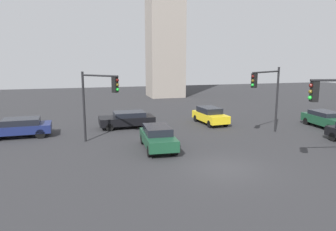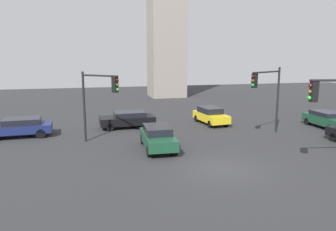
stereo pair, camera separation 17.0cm
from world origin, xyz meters
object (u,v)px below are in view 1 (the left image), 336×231
car_3 (19,127)px  car_4 (127,119)px  car_1 (326,119)px  traffic_light_2 (99,93)px  traffic_light_1 (266,88)px  car_5 (210,115)px  car_0 (158,137)px

car_3 → car_4: 8.28m
car_4 → car_1: bearing=163.6°
traffic_light_2 → car_4: (2.45, 4.70, -2.76)m
traffic_light_1 → car_5: size_ratio=1.22×
car_3 → car_5: size_ratio=1.12×
traffic_light_2 → car_0: 4.92m
traffic_light_1 → car_4: traffic_light_1 is taller
car_5 → traffic_light_1: bearing=19.8°
car_0 → car_1: (15.17, 2.59, -0.05)m
traffic_light_1 → traffic_light_2: traffic_light_1 is taller
car_0 → car_5: bearing=138.6°
car_4 → car_3: bearing=6.6°
traffic_light_1 → car_1: bearing=159.8°
car_0 → car_1: car_0 is taller
car_0 → traffic_light_1: bearing=102.4°
car_1 → car_3: car_3 is taller
car_3 → car_4: car_3 is taller
car_5 → car_0: bearing=-49.1°
car_3 → car_5: car_5 is taller
car_1 → car_4: 16.77m
car_3 → car_1: bearing=170.2°
car_0 → traffic_light_2: bearing=-119.6°
traffic_light_2 → car_3: (-5.75, 3.53, -2.73)m
car_3 → car_4: (8.20, 1.17, -0.03)m
traffic_light_1 → car_3: bearing=-42.8°
car_4 → car_5: car_5 is taller
traffic_light_2 → car_4: traffic_light_2 is taller
traffic_light_2 → car_5: size_ratio=1.17×
car_1 → car_3: 24.61m
traffic_light_2 → car_1: bearing=44.9°
traffic_light_1 → car_5: traffic_light_1 is taller
car_0 → car_3: car_0 is taller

